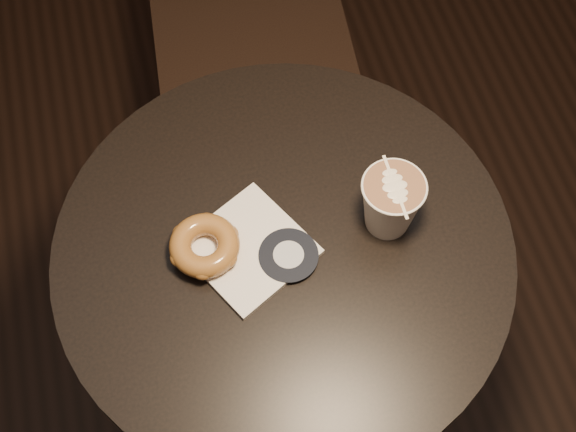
{
  "coord_description": "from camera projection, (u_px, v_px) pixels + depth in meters",
  "views": [
    {
      "loc": [
        -0.13,
        -0.52,
        1.83
      ],
      "look_at": [
        0.01,
        0.03,
        0.79
      ],
      "focal_mm": 50.0,
      "sensor_mm": 36.0,
      "label": 1
    }
  ],
  "objects": [
    {
      "name": "pastry_bag",
      "position": [
        249.0,
        249.0,
        1.2
      ],
      "size": [
        0.22,
        0.22,
        0.01
      ],
      "primitive_type": "cube",
      "rotation": [
        0.0,
        0.0,
        0.49
      ],
      "color": "white",
      "rests_on": "cafe_table"
    },
    {
      "name": "doughnut",
      "position": [
        204.0,
        246.0,
        1.18
      ],
      "size": [
        0.11,
        0.11,
        0.03
      ],
      "primitive_type": "torus",
      "color": "brown",
      "rests_on": "pastry_bag"
    },
    {
      "name": "latte_cup",
      "position": [
        390.0,
        204.0,
        1.18
      ],
      "size": [
        0.1,
        0.1,
        0.11
      ],
      "primitive_type": null,
      "color": "white",
      "rests_on": "cafe_table"
    },
    {
      "name": "cafe_table",
      "position": [
        284.0,
        297.0,
        1.38
      ],
      "size": [
        0.7,
        0.7,
        0.75
      ],
      "color": "black",
      "rests_on": "ground"
    }
  ]
}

